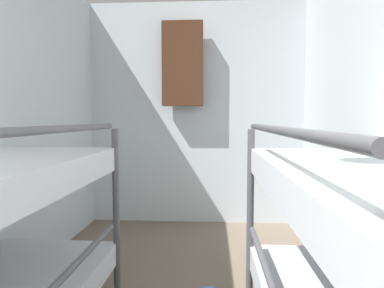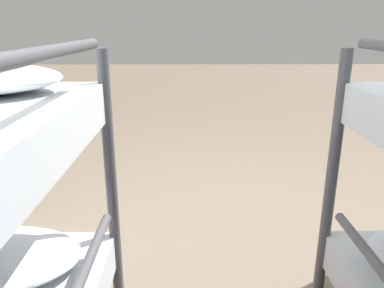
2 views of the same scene
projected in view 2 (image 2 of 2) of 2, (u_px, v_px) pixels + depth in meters
name	position (u px, v px, depth m)	size (l,w,h in m)	color
ground_plane	(211.00, 239.00, 2.18)	(20.00, 20.00, 0.00)	#6B5B4C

